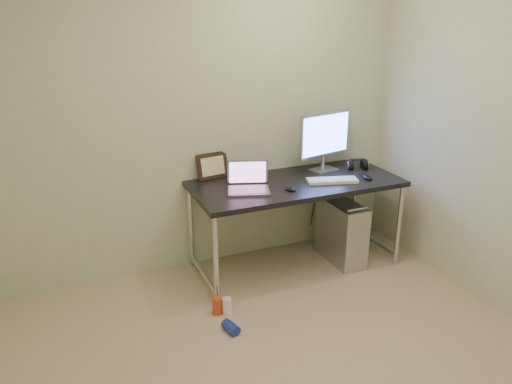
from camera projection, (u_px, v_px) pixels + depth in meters
name	position (u px, v px, depth m)	size (l,w,h in m)	color
wall_back	(197.00, 118.00, 3.89)	(3.50, 0.02, 2.50)	beige
desk	(296.00, 190.00, 4.03)	(1.68, 0.74, 0.75)	black
tower_computer	(341.00, 231.00, 4.26)	(0.22, 0.51, 0.56)	#B5B5BA
cable_a	(314.00, 202.00, 4.53)	(0.01, 0.01, 0.70)	black
cable_b	(324.00, 204.00, 4.55)	(0.01, 0.01, 0.72)	black
can_red	(217.00, 306.00, 3.55)	(0.07, 0.07, 0.13)	#D5431D
can_white	(227.00, 306.00, 3.55)	(0.07, 0.07, 0.12)	white
can_blue	(231.00, 327.00, 3.36)	(0.07, 0.07, 0.13)	#1C32A3
laptop	(248.00, 183.00, 3.80)	(0.38, 0.34, 0.22)	#ABACB2
monitor	(325.00, 137.00, 4.17)	(0.53, 0.20, 0.50)	#ABACB2
keyboard	(332.00, 180.00, 3.99)	(0.40, 0.13, 0.02)	silver
mouse_right	(367.00, 176.00, 4.06)	(0.07, 0.12, 0.04)	black
mouse_left	(291.00, 188.00, 3.80)	(0.07, 0.10, 0.04)	black
headphones	(357.00, 165.00, 4.31)	(0.20, 0.11, 0.12)	black
picture_frame	(212.00, 166.00, 4.04)	(0.27, 0.03, 0.21)	black
webcam	(234.00, 168.00, 4.03)	(0.05, 0.04, 0.12)	silver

